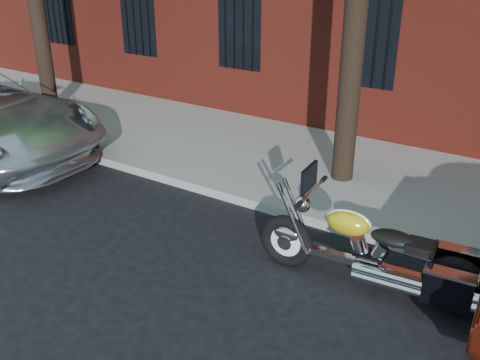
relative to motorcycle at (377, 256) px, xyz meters
The scene contains 4 objects.
ground 2.11m from the motorcycle, behind, with size 120.00×120.00×0.00m, color black.
curb 2.35m from the motorcycle, 151.51° to the left, with size 40.00×0.16×0.15m, color gray.
sidewalk 3.64m from the motorcycle, 124.29° to the left, with size 40.00×3.60×0.15m, color gray.
motorcycle is the anchor object (origin of this frame).
Camera 1 is at (3.59, -5.07, 3.85)m, focal length 40.00 mm.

